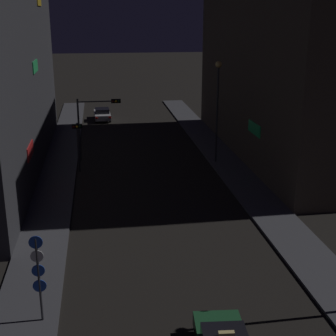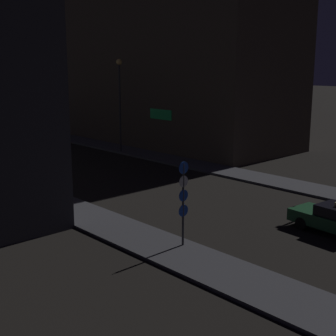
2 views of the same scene
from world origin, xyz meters
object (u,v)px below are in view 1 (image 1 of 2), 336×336
(traffic_light_overhead, at_px, (95,116))
(street_lamp_far_block, at_px, (218,94))
(far_car, at_px, (102,114))
(sign_pole_left, at_px, (38,273))
(traffic_light_left_kerb, at_px, (78,137))

(traffic_light_overhead, distance_m, street_lamp_far_block, 10.43)
(traffic_light_overhead, bearing_deg, far_car, 87.39)
(traffic_light_overhead, distance_m, sign_pole_left, 23.17)
(far_car, height_order, traffic_light_overhead, traffic_light_overhead)
(traffic_light_overhead, relative_size, street_lamp_far_block, 0.64)
(traffic_light_left_kerb, xyz_separation_m, street_lamp_far_block, (11.30, 0.61, 3.04))
(traffic_light_overhead, height_order, sign_pole_left, traffic_light_overhead)
(traffic_light_overhead, height_order, traffic_light_left_kerb, traffic_light_overhead)
(far_car, xyz_separation_m, sign_pole_left, (-2.97, -39.19, 1.59))
(far_car, bearing_deg, traffic_light_overhead, -92.61)
(traffic_light_left_kerb, bearing_deg, traffic_light_overhead, 65.98)
(far_car, bearing_deg, sign_pole_left, -94.33)
(traffic_light_overhead, xyz_separation_m, traffic_light_left_kerb, (-1.35, -3.03, -1.01))
(traffic_light_left_kerb, relative_size, sign_pole_left, 1.04)
(far_car, distance_m, traffic_light_left_kerb, 19.43)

